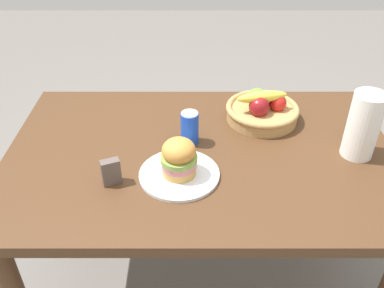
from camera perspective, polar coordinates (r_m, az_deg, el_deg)
name	(u,v)px	position (r m, az deg, el deg)	size (l,w,h in m)	color
ground_plane	(198,281)	(2.03, 0.87, -18.26)	(8.00, 8.00, 0.00)	slate
dining_table	(200,173)	(1.56, 1.09, -3.94)	(1.40, 0.90, 0.75)	#4C301C
plate	(179,174)	(1.38, -1.83, -4.19)	(0.27, 0.27, 0.01)	white
sandwich	(178,157)	(1.34, -1.89, -1.86)	(0.12, 0.12, 0.13)	tan
soda_can	(189,128)	(1.51, -0.41, 2.23)	(0.07, 0.07, 0.13)	blue
fruit_basket	(262,110)	(1.67, 9.53, 4.69)	(0.29, 0.29, 0.14)	tan
paper_towel_roll	(363,125)	(1.53, 22.38, 2.38)	(0.11, 0.11, 0.24)	white
napkin_holder	(110,172)	(1.35, -11.14, -3.79)	(0.06, 0.03, 0.09)	#594C47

